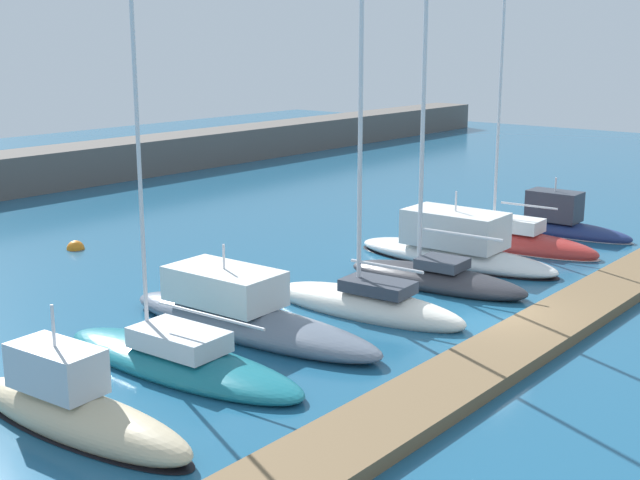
{
  "coord_description": "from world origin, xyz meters",
  "views": [
    {
      "loc": [
        -24.3,
        -12.75,
        9.09
      ],
      "look_at": [
        -2.77,
        4.83,
        2.5
      ],
      "focal_mm": 48.16,
      "sensor_mm": 36.0,
      "label": 1
    }
  ],
  "objects_px": {
    "sailboat_red_seventh": "(512,241)",
    "motorboat_sand_nearest": "(75,409)",
    "motorboat_slate_third": "(242,313)",
    "mooring_buoy_orange": "(76,249)",
    "motorboat_white_sixth": "(454,247)",
    "sailboat_charcoal_fifth": "(436,276)",
    "motorboat_navy_eighth": "(559,223)",
    "sailboat_ivory_fourth": "(367,303)",
    "sailboat_teal_second": "(179,358)"
  },
  "relations": [
    {
      "from": "sailboat_red_seventh",
      "to": "motorboat_sand_nearest",
      "type": "bearing_deg",
      "value": 87.87
    },
    {
      "from": "motorboat_slate_third",
      "to": "mooring_buoy_orange",
      "type": "xyz_separation_m",
      "value": [
        3.08,
        13.23,
        -0.58
      ]
    },
    {
      "from": "motorboat_white_sixth",
      "to": "mooring_buoy_orange",
      "type": "relative_size",
      "value": 11.76
    },
    {
      "from": "motorboat_sand_nearest",
      "to": "sailboat_red_seventh",
      "type": "xyz_separation_m",
      "value": [
        22.99,
        0.28,
        -0.17
      ]
    },
    {
      "from": "sailboat_charcoal_fifth",
      "to": "motorboat_navy_eighth",
      "type": "relative_size",
      "value": 1.63
    },
    {
      "from": "sailboat_ivory_fourth",
      "to": "sailboat_charcoal_fifth",
      "type": "height_order",
      "value": "sailboat_ivory_fourth"
    },
    {
      "from": "motorboat_slate_third",
      "to": "motorboat_navy_eighth",
      "type": "height_order",
      "value": "motorboat_slate_third"
    },
    {
      "from": "sailboat_teal_second",
      "to": "sailboat_ivory_fourth",
      "type": "bearing_deg",
      "value": -101.34
    },
    {
      "from": "motorboat_sand_nearest",
      "to": "sailboat_charcoal_fifth",
      "type": "xyz_separation_m",
      "value": [
        15.71,
        -0.27,
        -0.1
      ]
    },
    {
      "from": "sailboat_red_seventh",
      "to": "mooring_buoy_orange",
      "type": "bearing_deg",
      "value": 37.11
    },
    {
      "from": "sailboat_teal_second",
      "to": "motorboat_slate_third",
      "type": "distance_m",
      "value": 3.55
    },
    {
      "from": "sailboat_charcoal_fifth",
      "to": "mooring_buoy_orange",
      "type": "height_order",
      "value": "sailboat_charcoal_fifth"
    },
    {
      "from": "sailboat_teal_second",
      "to": "motorboat_navy_eighth",
      "type": "height_order",
      "value": "sailboat_teal_second"
    },
    {
      "from": "sailboat_charcoal_fifth",
      "to": "motorboat_navy_eighth",
      "type": "xyz_separation_m",
      "value": [
        11.26,
        0.17,
        0.1
      ]
    },
    {
      "from": "sailboat_ivory_fourth",
      "to": "sailboat_charcoal_fifth",
      "type": "distance_m",
      "value": 4.2
    },
    {
      "from": "motorboat_white_sixth",
      "to": "motorboat_navy_eighth",
      "type": "bearing_deg",
      "value": -100.37
    },
    {
      "from": "sailboat_charcoal_fifth",
      "to": "mooring_buoy_orange",
      "type": "xyz_separation_m",
      "value": [
        -5.1,
        15.33,
        -0.39
      ]
    },
    {
      "from": "sailboat_ivory_fourth",
      "to": "sailboat_red_seventh",
      "type": "xyz_separation_m",
      "value": [
        11.47,
        0.42,
        -0.03
      ]
    },
    {
      "from": "motorboat_navy_eighth",
      "to": "sailboat_ivory_fourth",
      "type": "bearing_deg",
      "value": 89.14
    },
    {
      "from": "sailboat_teal_second",
      "to": "mooring_buoy_orange",
      "type": "relative_size",
      "value": 18.15
    },
    {
      "from": "motorboat_slate_third",
      "to": "sailboat_red_seventh",
      "type": "relative_size",
      "value": 0.64
    },
    {
      "from": "motorboat_sand_nearest",
      "to": "sailboat_red_seventh",
      "type": "distance_m",
      "value": 22.99
    },
    {
      "from": "motorboat_white_sixth",
      "to": "sailboat_ivory_fourth",
      "type": "bearing_deg",
      "value": 97.29
    },
    {
      "from": "sailboat_teal_second",
      "to": "mooring_buoy_orange",
      "type": "distance_m",
      "value": 15.54
    },
    {
      "from": "motorboat_navy_eighth",
      "to": "mooring_buoy_orange",
      "type": "distance_m",
      "value": 22.31
    },
    {
      "from": "sailboat_charcoal_fifth",
      "to": "sailboat_red_seventh",
      "type": "xyz_separation_m",
      "value": [
        7.27,
        0.55,
        -0.07
      ]
    },
    {
      "from": "sailboat_teal_second",
      "to": "sailboat_red_seventh",
      "type": "relative_size",
      "value": 0.91
    },
    {
      "from": "motorboat_sand_nearest",
      "to": "sailboat_red_seventh",
      "type": "relative_size",
      "value": 0.47
    },
    {
      "from": "sailboat_red_seventh",
      "to": "mooring_buoy_orange",
      "type": "xyz_separation_m",
      "value": [
        -12.37,
        14.77,
        -0.32
      ]
    },
    {
      "from": "motorboat_white_sixth",
      "to": "motorboat_navy_eighth",
      "type": "distance_m",
      "value": 7.8
    },
    {
      "from": "sailboat_charcoal_fifth",
      "to": "sailboat_red_seventh",
      "type": "relative_size",
      "value": 0.72
    },
    {
      "from": "motorboat_sand_nearest",
      "to": "sailboat_ivory_fourth",
      "type": "bearing_deg",
      "value": -94.87
    },
    {
      "from": "motorboat_white_sixth",
      "to": "sailboat_red_seventh",
      "type": "xyz_separation_m",
      "value": [
        3.71,
        -0.8,
        -0.32
      ]
    },
    {
      "from": "mooring_buoy_orange",
      "to": "sailboat_charcoal_fifth",
      "type": "bearing_deg",
      "value": -71.6
    },
    {
      "from": "motorboat_sand_nearest",
      "to": "sailboat_teal_second",
      "type": "xyz_separation_m",
      "value": [
        4.1,
        0.95,
        -0.17
      ]
    },
    {
      "from": "motorboat_sand_nearest",
      "to": "mooring_buoy_orange",
      "type": "height_order",
      "value": "motorboat_sand_nearest"
    },
    {
      "from": "sailboat_teal_second",
      "to": "sailboat_red_seventh",
      "type": "distance_m",
      "value": 18.9
    },
    {
      "from": "motorboat_sand_nearest",
      "to": "motorboat_navy_eighth",
      "type": "relative_size",
      "value": 1.07
    },
    {
      "from": "motorboat_sand_nearest",
      "to": "sailboat_red_seventh",
      "type": "height_order",
      "value": "sailboat_red_seventh"
    },
    {
      "from": "mooring_buoy_orange",
      "to": "motorboat_slate_third",
      "type": "bearing_deg",
      "value": -103.09
    },
    {
      "from": "sailboat_red_seventh",
      "to": "sailboat_teal_second",
      "type": "bearing_deg",
      "value": 85.13
    },
    {
      "from": "motorboat_sand_nearest",
      "to": "motorboat_navy_eighth",
      "type": "xyz_separation_m",
      "value": [
        26.98,
        -0.11,
        -0.0
      ]
    },
    {
      "from": "motorboat_slate_third",
      "to": "sailboat_charcoal_fifth",
      "type": "relative_size",
      "value": 0.9
    },
    {
      "from": "sailboat_ivory_fourth",
      "to": "motorboat_navy_eighth",
      "type": "distance_m",
      "value": 15.46
    },
    {
      "from": "sailboat_teal_second",
      "to": "motorboat_slate_third",
      "type": "bearing_deg",
      "value": -78.78
    },
    {
      "from": "motorboat_sand_nearest",
      "to": "motorboat_white_sixth",
      "type": "distance_m",
      "value": 19.3
    },
    {
      "from": "motorboat_slate_third",
      "to": "sailboat_charcoal_fifth",
      "type": "bearing_deg",
      "value": -106.59
    },
    {
      "from": "sailboat_ivory_fourth",
      "to": "motorboat_white_sixth",
      "type": "bearing_deg",
      "value": -85.56
    },
    {
      "from": "sailboat_teal_second",
      "to": "motorboat_white_sixth",
      "type": "bearing_deg",
      "value": -92.5
    },
    {
      "from": "motorboat_sand_nearest",
      "to": "motorboat_slate_third",
      "type": "relative_size",
      "value": 0.74
    }
  ]
}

